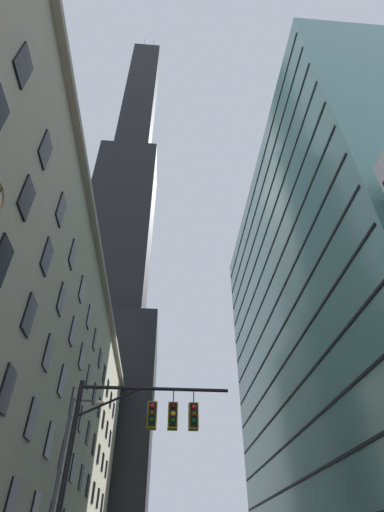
{
  "coord_description": "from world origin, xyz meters",
  "views": [
    {
      "loc": [
        -3.27,
        -11.61,
        1.43
      ],
      "look_at": [
        -0.32,
        26.47,
        32.09
      ],
      "focal_mm": 27.06,
      "sensor_mm": 36.0,
      "label": 1
    }
  ],
  "objects": [
    {
      "name": "dark_skyscraper",
      "position": [
        -18.03,
        73.88,
        63.89
      ],
      "size": [
        25.94,
        25.94,
        210.0
      ],
      "color": "black",
      "rests_on": "ground"
    },
    {
      "name": "street_lamppost",
      "position": [
        -7.98,
        10.53,
        5.13
      ],
      "size": [
        1.84,
        0.32,
        8.56
      ],
      "color": "#47474C",
      "rests_on": "sidewalk_left"
    },
    {
      "name": "station_building",
      "position": [
        -17.6,
        28.3,
        14.1
      ],
      "size": [
        13.87,
        68.6,
        28.25
      ],
      "color": "#B2A88E",
      "rests_on": "ground"
    },
    {
      "name": "traffic_signal_mast",
      "position": [
        -3.97,
        4.84,
        5.52
      ],
      "size": [
        6.4,
        0.63,
        7.38
      ],
      "color": "black",
      "rests_on": "sidewalk_left"
    },
    {
      "name": "glass_office_midrise",
      "position": [
        20.97,
        32.66,
        27.68
      ],
      "size": [
        20.05,
        52.57,
        55.35
      ],
      "color": "slate",
      "rests_on": "ground"
    }
  ]
}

